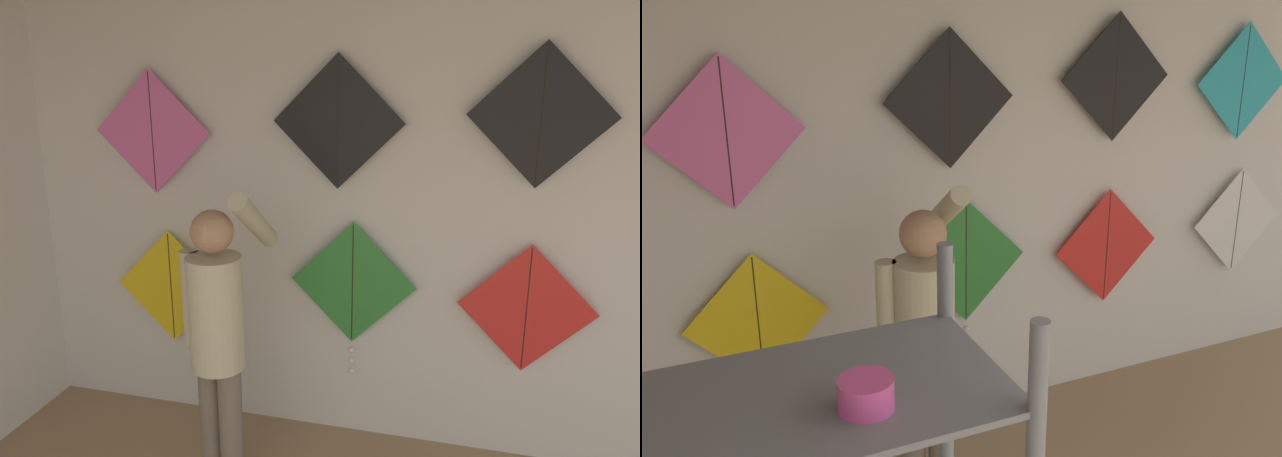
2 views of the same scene
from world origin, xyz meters
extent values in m
cube|color=silver|center=(0.00, 3.65, 1.40)|extent=(5.73, 0.06, 2.80)
cube|color=slate|center=(-1.95, 1.09, 1.89)|extent=(0.90, 0.36, 0.01)
cylinder|color=#D84C99|center=(-1.73, 1.02, 1.92)|extent=(0.08, 0.08, 0.05)
cylinder|color=#726656|center=(-1.00, 2.87, 0.39)|extent=(0.12, 0.12, 0.77)
cylinder|color=#726656|center=(-0.88, 2.82, 0.39)|extent=(0.12, 0.12, 0.77)
cylinder|color=beige|center=(-0.94, 2.84, 1.06)|extent=(0.27, 0.27, 0.58)
sphere|color=tan|center=(-0.94, 2.84, 1.47)|extent=(0.21, 0.21, 0.21)
cylinder|color=beige|center=(-1.10, 2.90, 1.09)|extent=(0.10, 0.10, 0.51)
cylinder|color=beige|center=(-0.78, 3.00, 1.50)|extent=(0.10, 0.48, 0.37)
cube|color=yellow|center=(-1.58, 3.56, 0.86)|extent=(0.74, 0.01, 0.74)
cylinder|color=black|center=(-1.58, 3.56, 0.86)|extent=(0.01, 0.01, 0.70)
cube|color=#338C38|center=(-0.41, 3.56, 1.00)|extent=(0.74, 0.01, 0.74)
cylinder|color=black|center=(-0.41, 3.56, 1.00)|extent=(0.01, 0.01, 0.70)
sphere|color=white|center=(-0.41, 3.55, 0.58)|extent=(0.04, 0.04, 0.04)
sphere|color=white|center=(-0.41, 3.55, 0.51)|extent=(0.04, 0.04, 0.04)
sphere|color=white|center=(-0.41, 3.55, 0.44)|extent=(0.04, 0.04, 0.04)
cube|color=red|center=(0.56, 3.56, 0.95)|extent=(0.74, 0.01, 0.74)
cylinder|color=black|center=(0.56, 3.56, 0.95)|extent=(0.01, 0.01, 0.70)
cube|color=white|center=(1.62, 3.56, 0.97)|extent=(0.74, 0.01, 0.74)
cylinder|color=black|center=(1.62, 3.56, 0.97)|extent=(0.01, 0.01, 0.70)
cube|color=pink|center=(-1.63, 3.56, 1.84)|extent=(0.74, 0.01, 0.74)
cylinder|color=black|center=(-1.63, 3.56, 1.84)|extent=(0.01, 0.01, 0.70)
cube|color=black|center=(-0.50, 3.56, 1.92)|extent=(0.74, 0.01, 0.74)
cylinder|color=black|center=(-0.50, 3.56, 1.92)|extent=(0.01, 0.01, 0.70)
cube|color=black|center=(0.54, 3.56, 1.98)|extent=(0.74, 0.01, 0.74)
cylinder|color=black|center=(0.54, 3.56, 1.98)|extent=(0.01, 0.01, 0.70)
cube|color=#28B2C6|center=(1.52, 3.56, 1.91)|extent=(0.74, 0.01, 0.74)
cylinder|color=black|center=(1.52, 3.56, 1.91)|extent=(0.01, 0.01, 0.70)
camera|label=1|loc=(0.28, 0.24, 2.29)|focal=35.00mm
camera|label=2|loc=(-1.97, 0.14, 2.49)|focal=40.00mm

